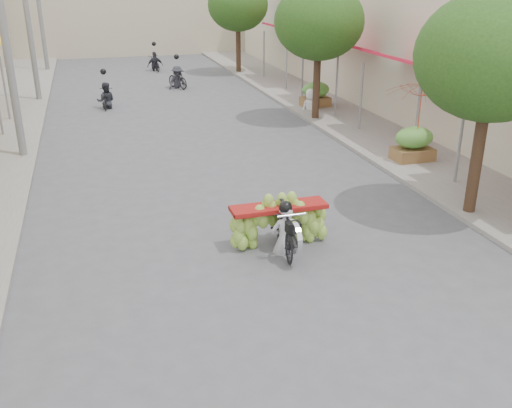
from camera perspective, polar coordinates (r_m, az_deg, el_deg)
name	(u,v)px	position (r m, az deg, el deg)	size (l,w,h in m)	color
ground	(329,349)	(9.34, 7.30, -14.22)	(120.00, 120.00, 0.00)	#525257
sidewalk_right	(341,111)	(24.70, 8.54, 9.17)	(4.00, 60.00, 0.12)	gray
shophouse_row_right	(467,38)	(25.90, 20.37, 15.29)	(9.77, 40.00, 6.00)	beige
far_building	(124,2)	(44.98, -13.05, 19.08)	(20.00, 6.00, 7.00)	#C0B498
utility_pole_mid	(3,27)	(19.01, -23.96, 15.89)	(0.60, 0.24, 8.00)	slate
utility_pole_far	(26,9)	(27.95, -21.98, 17.62)	(0.60, 0.24, 8.00)	slate
utility_pole_back	(38,0)	(36.91, -20.94, 18.51)	(0.60, 0.24, 8.00)	slate
street_tree_near	(492,57)	(13.93, 22.55, 13.42)	(3.40, 3.40, 5.25)	#3A2719
street_tree_mid	(319,22)	(22.60, 6.32, 17.66)	(3.40, 3.40, 5.25)	#3A2719
street_tree_far	(238,5)	(33.97, -1.83, 19.24)	(3.40, 3.40, 5.25)	#3A2719
produce_crate_mid	(414,141)	(18.20, 15.49, 6.07)	(1.20, 0.88, 1.16)	brown
produce_crate_far	(316,92)	(25.15, 5.98, 11.05)	(1.20, 0.88, 1.16)	brown
banana_motorbike	(282,220)	(12.00, 2.62, -1.63)	(2.20, 1.94, 1.96)	black
market_umbrella	(423,81)	(17.61, 16.40, 11.68)	(2.76, 2.76, 1.94)	#B33517
pedestrian	(311,89)	(24.48, 5.56, 11.40)	(0.88, 0.55, 1.72)	white
bg_motorbike_a	(105,90)	(25.92, -14.86, 10.92)	(0.85, 1.50, 1.95)	black
bg_motorbike_b	(177,71)	(29.87, -7.90, 13.00)	(1.19, 1.67, 1.95)	black
bg_motorbike_c	(155,57)	(35.65, -10.09, 14.27)	(1.04, 1.58, 1.95)	black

